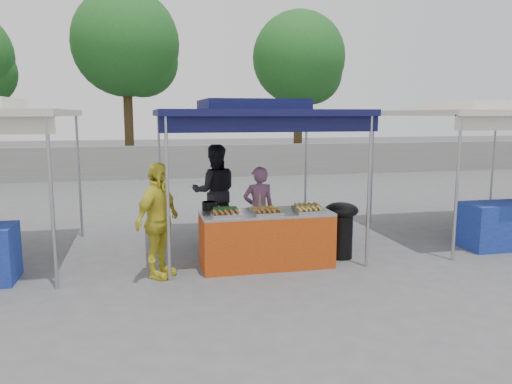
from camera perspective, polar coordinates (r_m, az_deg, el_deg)
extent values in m
plane|color=#505052|center=(7.94, 0.97, -8.17)|extent=(80.00, 80.00, 0.00)
cube|color=slate|center=(18.54, -7.19, 3.47)|extent=(40.00, 0.25, 1.20)
cylinder|color=#A7A7AD|center=(6.98, -10.05, -0.97)|extent=(0.05, 0.05, 2.30)
cylinder|color=#A7A7AD|center=(7.72, 12.78, -0.11)|extent=(0.05, 0.05, 2.30)
cylinder|color=#A7A7AD|center=(9.95, -10.93, 1.92)|extent=(0.05, 0.05, 2.30)
cylinder|color=#A7A7AD|center=(10.48, 5.70, 2.39)|extent=(0.05, 0.05, 2.30)
cube|color=#0E1039|center=(8.57, -0.60, 9.03)|extent=(3.20, 3.20, 0.10)
cube|color=#0E1039|center=(8.57, -0.60, 9.90)|extent=(1.65, 1.65, 0.18)
cube|color=#0E1039|center=(7.11, 1.99, 7.85)|extent=(3.20, 0.04, 0.25)
cylinder|color=#A7A7AD|center=(7.07, -22.28, -1.38)|extent=(0.05, 0.05, 2.30)
cylinder|color=#A7A7AD|center=(10.01, -19.55, 1.61)|extent=(0.05, 0.05, 2.30)
cylinder|color=#A7A7AD|center=(8.47, 21.96, 0.25)|extent=(0.05, 0.05, 2.30)
cylinder|color=#A7A7AD|center=(11.05, 13.10, 2.53)|extent=(0.05, 0.05, 2.30)
cylinder|color=#A7A7AD|center=(12.65, 25.44, 2.68)|extent=(0.05, 0.05, 2.30)
cube|color=beige|center=(10.49, 24.46, 8.22)|extent=(3.20, 3.20, 0.10)
cube|color=beige|center=(10.49, 24.51, 8.93)|extent=(1.65, 1.65, 0.18)
cube|color=navy|center=(9.90, 27.22, -3.35)|extent=(1.80, 0.70, 0.80)
cylinder|color=#392A16|center=(20.68, -14.37, 8.46)|extent=(0.36, 0.36, 4.55)
sphere|color=#1C531C|center=(20.86, -14.68, 16.15)|extent=(4.16, 4.16, 4.16)
sphere|color=#1C531C|center=(20.97, -12.90, 14.38)|extent=(2.86, 2.86, 2.86)
cylinder|color=#392A16|center=(21.02, 4.82, 8.15)|extent=(0.36, 0.36, 4.14)
sphere|color=#1C531C|center=(21.15, 4.92, 15.05)|extent=(3.78, 3.78, 3.78)
sphere|color=#1C531C|center=(21.47, 6.30, 13.35)|extent=(2.60, 2.60, 2.60)
cube|color=#AC3B0F|center=(7.74, 1.16, -5.51)|extent=(2.00, 0.80, 0.81)
cube|color=#A7A7AD|center=(7.64, 1.17, -2.42)|extent=(2.00, 0.80, 0.04)
cube|color=#B2B2B6|center=(7.29, -3.40, -2.63)|extent=(0.42, 0.30, 0.05)
cube|color=brown|center=(7.28, -3.40, -2.35)|extent=(0.35, 0.25, 0.02)
cube|color=#B2B2B6|center=(7.40, 1.38, -2.45)|extent=(0.42, 0.30, 0.05)
cube|color=brown|center=(7.39, 1.38, -2.16)|extent=(0.35, 0.25, 0.02)
cube|color=#B2B2B6|center=(7.58, 6.06, -2.22)|extent=(0.42, 0.30, 0.05)
cube|color=olive|center=(7.57, 6.07, -1.95)|extent=(0.35, 0.25, 0.02)
cube|color=#B2B2B6|center=(7.58, -3.49, -2.19)|extent=(0.42, 0.30, 0.05)
cube|color=#1D4E1A|center=(7.57, -3.50, -1.92)|extent=(0.35, 0.25, 0.02)
cube|color=#B2B2B6|center=(7.68, 0.82, -2.02)|extent=(0.42, 0.30, 0.05)
cube|color=gold|center=(7.67, 0.82, -1.75)|extent=(0.35, 0.25, 0.02)
cube|color=#B2B2B6|center=(7.87, 5.80, -1.80)|extent=(0.42, 0.30, 0.05)
cube|color=olive|center=(7.87, 5.80, -1.53)|extent=(0.35, 0.25, 0.02)
cylinder|color=black|center=(7.79, -5.37, -1.59)|extent=(0.23, 0.23, 0.13)
cylinder|color=#A7A7AD|center=(7.52, 0.45, -2.09)|extent=(0.08, 0.08, 0.09)
cylinder|color=black|center=(8.27, 9.67, -4.94)|extent=(0.38, 0.38, 0.74)
ellipsoid|color=black|center=(8.18, 9.75, -2.01)|extent=(0.55, 0.55, 0.25)
cube|color=navy|center=(8.34, -2.32, -6.35)|extent=(0.45, 0.32, 0.27)
cube|color=navy|center=(8.59, 2.65, -5.82)|extent=(0.50, 0.35, 0.30)
cube|color=navy|center=(8.52, 2.67, -3.92)|extent=(0.47, 0.33, 0.28)
imported|color=#7A4E6C|center=(8.39, 0.31, -2.06)|extent=(0.54, 0.36, 1.47)
imported|color=black|center=(9.41, -4.73, 0.05)|extent=(0.90, 0.72, 1.77)
imported|color=gold|center=(7.23, -11.14, -3.22)|extent=(0.90, 1.03, 1.66)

